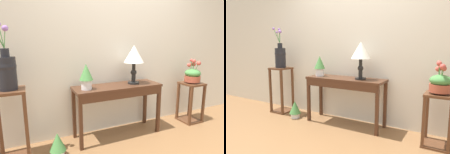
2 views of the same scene
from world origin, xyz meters
TOP-DOWN VIEW (x-y plane):
  - back_wall_with_art at (0.00, 1.37)m, footprint 9.00×0.10m
  - console_table at (-0.13, 1.05)m, footprint 1.25×0.41m
  - table_lamp at (0.12, 1.07)m, footprint 0.29×0.29m
  - potted_plant_on_console at (-0.60, 1.04)m, footprint 0.18×0.18m
  - pedestal_stand_left at (-1.47, 1.04)m, footprint 0.33×0.33m
  - flower_vase_tall_left at (-1.47, 1.03)m, footprint 0.20×0.20m
  - pedestal_stand_right at (1.20, 1.00)m, footprint 0.33×0.33m
  - planter_bowl_wide_right at (1.20, 1.00)m, footprint 0.25×0.25m
  - potted_plant_floor at (-1.02, 0.88)m, footprint 0.19×0.19m

SIDE VIEW (x-z plane):
  - potted_plant_floor at x=-1.02m, z-range 0.01..0.32m
  - pedestal_stand_right at x=1.20m, z-range 0.00..0.67m
  - pedestal_stand_left at x=-1.47m, z-range 0.00..0.84m
  - console_table at x=-0.13m, z-range 0.27..1.02m
  - planter_bowl_wide_right at x=1.20m, z-range 0.61..1.01m
  - potted_plant_on_console at x=-0.60m, z-range 0.77..1.10m
  - flower_vase_tall_left at x=-1.47m, z-range 0.70..1.43m
  - table_lamp at x=0.12m, z-range 0.87..1.42m
  - back_wall_with_art at x=0.00m, z-range 0.00..2.80m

